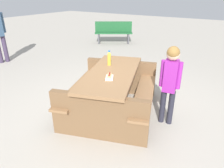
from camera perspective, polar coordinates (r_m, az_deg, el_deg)
name	(u,v)px	position (r m, az deg, el deg)	size (l,w,h in m)	color
ground_plane	(112,110)	(3.74, 0.00, -7.35)	(30.00, 30.00, 0.00)	#ADA599
picnic_table	(112,88)	(3.52, 0.00, -1.19)	(2.15, 1.90, 0.75)	olive
soda_bottle	(109,58)	(3.68, -0.79, 7.12)	(0.06, 0.06, 0.27)	yellow
hotdog_tray	(109,77)	(3.12, -0.71, 2.06)	(0.21, 0.18, 0.08)	white
child_in_coat	(170,76)	(3.17, 15.93, 2.06)	(0.21, 0.31, 1.27)	#262633
park_bench_near	(114,32)	(8.62, 0.42, 14.25)	(1.15, 1.48, 0.85)	#1E592D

